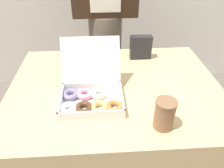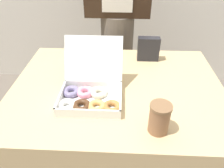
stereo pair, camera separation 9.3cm
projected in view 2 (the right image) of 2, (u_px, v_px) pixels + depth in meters
The scene contains 5 objects.
table at pixel (116, 137), 1.30m from camera, with size 1.05×0.81×0.75m.
donut_box at pixel (89, 93), 0.98m from camera, with size 0.30×0.31×0.24m.
coffee_cup at pixel (159, 118), 0.81m from camera, with size 0.08×0.08×0.13m.
napkin_holder at pixel (148, 49), 1.27m from camera, with size 0.12×0.05×0.14m.
person_customer at pixel (117, 16), 1.58m from camera, with size 0.45×0.25×1.66m.
Camera 2 is at (0.02, -0.89, 1.38)m, focal length 35.00 mm.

